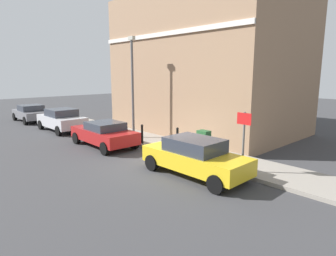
{
  "coord_description": "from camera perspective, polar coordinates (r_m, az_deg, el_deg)",
  "views": [
    {
      "loc": [
        -8.13,
        -8.77,
        3.85
      ],
      "look_at": [
        1.4,
        1.45,
        1.2
      ],
      "focal_mm": 30.88,
      "sensor_mm": 36.0,
      "label": 1
    }
  ],
  "objects": [
    {
      "name": "utility_cabinet",
      "position": [
        13.3,
        7.03,
        -3.12
      ],
      "size": [
        0.46,
        0.61,
        1.15
      ],
      "color": "#1E4C28",
      "rests_on": "sidewalk"
    },
    {
      "name": "car_red",
      "position": [
        15.73,
        -12.48,
        -1.05
      ],
      "size": [
        1.97,
        4.2,
        1.34
      ],
      "rotation": [
        0.0,
        0.0,
        1.56
      ],
      "color": "maroon",
      "rests_on": "ground"
    },
    {
      "name": "car_grey",
      "position": [
        25.88,
        -25.42,
        2.72
      ],
      "size": [
        2.03,
        4.01,
        1.35
      ],
      "rotation": [
        0.0,
        0.0,
        1.55
      ],
      "color": "slate",
      "rests_on": "ground"
    },
    {
      "name": "corner_building",
      "position": [
        19.69,
        7.89,
        12.04
      ],
      "size": [
        7.91,
        11.39,
        8.66
      ],
      "color": "#937256",
      "rests_on": "ground"
    },
    {
      "name": "sidewalk",
      "position": [
        18.33,
        -8.24,
        -1.25
      ],
      "size": [
        2.3,
        30.0,
        0.15
      ],
      "primitive_type": "cube",
      "color": "gray",
      "rests_on": "ground"
    },
    {
      "name": "car_yellow",
      "position": [
        11.03,
        5.32,
        -5.6
      ],
      "size": [
        1.85,
        4.3,
        1.46
      ],
      "rotation": [
        0.0,
        0.0,
        1.58
      ],
      "color": "gold",
      "rests_on": "ground"
    },
    {
      "name": "bollard_far_kerb",
      "position": [
        15.48,
        -5.13,
        -1.03
      ],
      "size": [
        0.14,
        0.14,
        1.04
      ],
      "color": "black",
      "rests_on": "sidewalk"
    },
    {
      "name": "car_silver",
      "position": [
        20.84,
        -20.25,
        1.59
      ],
      "size": [
        1.99,
        4.09,
        1.5
      ],
      "rotation": [
        0.0,
        0.0,
        1.58
      ],
      "color": "#B7B7BC",
      "rests_on": "ground"
    },
    {
      "name": "street_sign",
      "position": [
        11.14,
        14.73,
        -0.95
      ],
      "size": [
        0.08,
        0.6,
        2.3
      ],
      "color": "#59595B",
      "rests_on": "sidewalk"
    },
    {
      "name": "bollard_near_cabinet",
      "position": [
        14.55,
        1.87,
        -1.75
      ],
      "size": [
        0.14,
        0.14,
        1.04
      ],
      "color": "black",
      "rests_on": "sidewalk"
    },
    {
      "name": "ground",
      "position": [
        12.56,
        -0.16,
        -7.11
      ],
      "size": [
        80.0,
        80.0,
        0.0
      ],
      "primitive_type": "plane",
      "color": "#38383A"
    },
    {
      "name": "lamppost",
      "position": [
        16.75,
        -7.02,
        8.79
      ],
      "size": [
        0.2,
        0.44,
        5.72
      ],
      "color": "#59595B",
      "rests_on": "sidewalk"
    }
  ]
}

